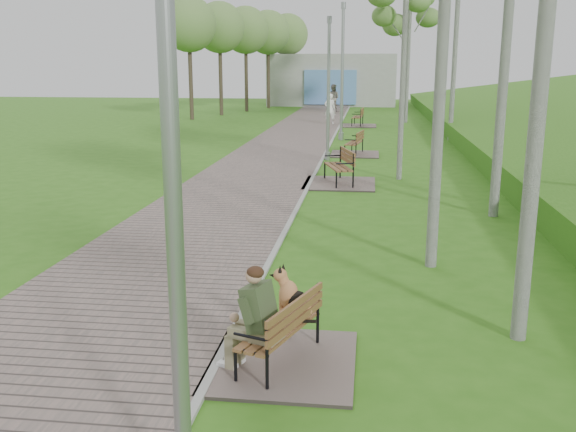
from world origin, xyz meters
name	(u,v)px	position (x,y,z in m)	size (l,w,h in m)	color
walkway	(277,154)	(-1.75, 21.50, 0.02)	(3.50, 67.00, 0.04)	#695B55
kerb	(324,155)	(0.00, 21.50, 0.03)	(0.10, 67.00, 0.05)	#999993
building_north	(332,80)	(-1.50, 50.97, 1.99)	(10.00, 5.20, 4.00)	#9E9E99
bench_main	(275,333)	(0.64, 4.77, 0.39)	(1.61, 1.79, 1.40)	#695B55
bench_second	(338,176)	(0.79, 15.90, 0.23)	(1.96, 2.18, 1.20)	#695B55
bench_third	(354,149)	(1.06, 21.92, 0.20)	(1.75, 1.95, 1.07)	#695B55
bench_far	(357,122)	(0.94, 33.12, 0.22)	(1.94, 2.16, 1.19)	#695B55
lamp_post_near	(173,184)	(0.32, 2.35, 2.50)	(0.21, 0.21, 5.35)	#93959A
lamp_post_second	(328,95)	(0.18, 20.45, 2.25)	(0.19, 0.19, 4.81)	#93959A
lamp_post_third	(342,77)	(0.37, 26.51, 2.71)	(0.22, 0.22, 5.79)	#93959A
pedestrian_near	(330,109)	(-0.58, 33.65, 0.85)	(0.62, 0.40, 1.69)	white
pedestrian_far	(333,98)	(-0.97, 43.05, 0.95)	(0.92, 0.72, 1.89)	gray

